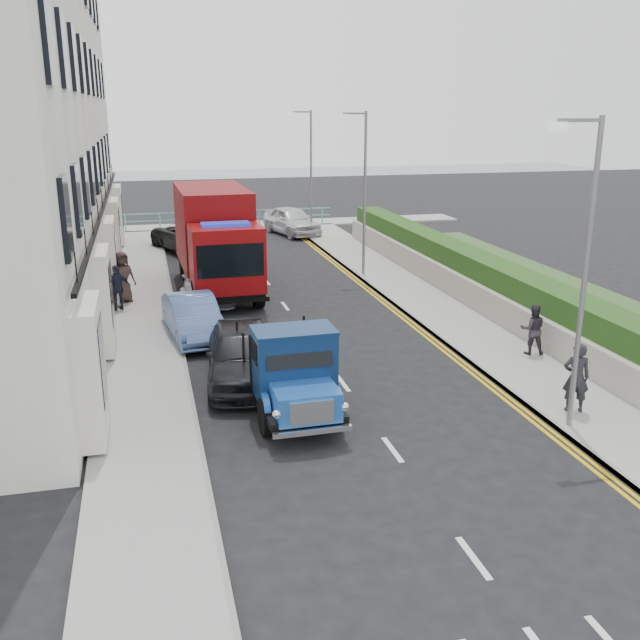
{
  "coord_description": "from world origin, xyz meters",
  "views": [
    {
      "loc": [
        -4.91,
        -15.24,
        7.16
      ],
      "look_at": [
        -0.29,
        3.41,
        1.4
      ],
      "focal_mm": 40.0,
      "sensor_mm": 36.0,
      "label": 1
    }
  ],
  "objects": [
    {
      "name": "parked_car_rear",
      "position": [
        -2.6,
        12.0,
        0.73
      ],
      "size": [
        2.62,
        5.24,
        1.46
      ],
      "primitive_type": "imported",
      "rotation": [
        0.0,
        0.0,
        -0.12
      ],
      "color": "#BBBBC0",
      "rests_on": "ground"
    },
    {
      "name": "seafront_car_right",
      "position": [
        3.45,
        25.34,
        0.8
      ],
      "size": [
        3.05,
        5.05,
        1.61
      ],
      "primitive_type": "imported",
      "rotation": [
        0.0,
        0.0,
        0.26
      ],
      "color": "silver",
      "rests_on": "ground"
    },
    {
      "name": "pavement_east",
      "position": [
        5.3,
        9.0,
        0.06
      ],
      "size": [
        2.6,
        38.0,
        0.12
      ],
      "primitive_type": "cube",
      "color": "gray",
      "rests_on": "ground"
    },
    {
      "name": "parked_car_mid",
      "position": [
        -3.6,
        7.0,
        0.69
      ],
      "size": [
        1.91,
        4.3,
        1.37
      ],
      "primitive_type": "imported",
      "rotation": [
        0.0,
        0.0,
        0.11
      ],
      "color": "#4C68A4",
      "rests_on": "ground"
    },
    {
      "name": "pavement_west",
      "position": [
        -5.2,
        9.0,
        0.06
      ],
      "size": [
        2.4,
        38.0,
        0.12
      ],
      "primitive_type": "cube",
      "color": "gray",
      "rests_on": "ground"
    },
    {
      "name": "garden_east",
      "position": [
        7.21,
        9.0,
        0.9
      ],
      "size": [
        1.45,
        28.0,
        1.75
      ],
      "color": "#B2AD9E",
      "rests_on": "ground"
    },
    {
      "name": "parked_car_front",
      "position": [
        -2.6,
        2.8,
        0.79
      ],
      "size": [
        2.37,
        4.83,
        1.59
      ],
      "primitive_type": "imported",
      "rotation": [
        0.0,
        0.0,
        -0.11
      ],
      "color": "black",
      "rests_on": "ground"
    },
    {
      "name": "lamp_near",
      "position": [
        4.18,
        -2.0,
        4.0
      ],
      "size": [
        1.23,
        0.18,
        7.0
      ],
      "color": "slate",
      "rests_on": "ground"
    },
    {
      "name": "pedestrian_east_near",
      "position": [
        4.83,
        -1.33,
        0.98
      ],
      "size": [
        0.73,
        0.6,
        1.72
      ],
      "primitive_type": "imported",
      "rotation": [
        0.0,
        0.0,
        2.8
      ],
      "color": "black",
      "rests_on": "pavement_east"
    },
    {
      "name": "sea_plane",
      "position": [
        0.0,
        60.0,
        0.0
      ],
      "size": [
        120.0,
        120.0,
        0.0
      ],
      "primitive_type": "plane",
      "color": "#4B5A67",
      "rests_on": "ground"
    },
    {
      "name": "ground",
      "position": [
        0.0,
        0.0,
        0.0
      ],
      "size": [
        120.0,
        120.0,
        0.0
      ],
      "primitive_type": "plane",
      "color": "black",
      "rests_on": "ground"
    },
    {
      "name": "red_lorry",
      "position": [
        -2.18,
        13.18,
        2.16
      ],
      "size": [
        2.79,
        7.8,
        4.06
      ],
      "rotation": [
        0.0,
        0.0,
        0.02
      ],
      "color": "black",
      "rests_on": "ground"
    },
    {
      "name": "lamp_mid",
      "position": [
        4.18,
        14.0,
        4.0
      ],
      "size": [
        1.23,
        0.18,
        7.0
      ],
      "color": "slate",
      "rests_on": "ground"
    },
    {
      "name": "lamp_far",
      "position": [
        4.18,
        24.0,
        4.0
      ],
      "size": [
        1.23,
        0.18,
        7.0
      ],
      "color": "slate",
      "rests_on": "ground"
    },
    {
      "name": "seafront_railing",
      "position": [
        0.0,
        28.2,
        0.58
      ],
      "size": [
        13.0,
        0.08,
        1.11
      ],
      "color": "#59B2A5",
      "rests_on": "ground"
    },
    {
      "name": "pedestrian_west_near",
      "position": [
        -6.0,
        10.54,
        0.94
      ],
      "size": [
        1.04,
        0.71,
        1.65
      ],
      "primitive_type": "imported",
      "rotation": [
        0.0,
        0.0,
        3.49
      ],
      "color": "#1C2033",
      "rests_on": "pavement_west"
    },
    {
      "name": "pedestrian_west_far",
      "position": [
        -5.83,
        11.68,
        1.07
      ],
      "size": [
        1.1,
        0.96,
        1.91
      ],
      "primitive_type": "imported",
      "rotation": [
        0.0,
        0.0,
        0.46
      ],
      "color": "#3D2F2B",
      "rests_on": "pavement_west"
    },
    {
      "name": "seafront_car_left",
      "position": [
        -2.64,
        21.62,
        0.81
      ],
      "size": [
        4.55,
        6.43,
        1.63
      ],
      "primitive_type": "imported",
      "rotation": [
        0.0,
        0.0,
        3.49
      ],
      "color": "black",
      "rests_on": "ground"
    },
    {
      "name": "promenade",
      "position": [
        0.0,
        29.0,
        0.06
      ],
      "size": [
        30.0,
        2.5,
        0.12
      ],
      "primitive_type": "cube",
      "color": "gray",
      "rests_on": "ground"
    },
    {
      "name": "bedford_lorry",
      "position": [
        -1.74,
        0.2,
        1.03
      ],
      "size": [
        1.97,
        4.77,
        2.23
      ],
      "rotation": [
        0.0,
        0.0,
        0.02
      ],
      "color": "black",
      "rests_on": "ground"
    },
    {
      "name": "terrace_west",
      "position": [
        -9.47,
        13.0,
        7.17
      ],
      "size": [
        6.31,
        30.2,
        14.25
      ],
      "color": "white",
      "rests_on": "ground"
    },
    {
      "name": "pedestrian_east_far",
      "position": [
        5.99,
        2.67,
        0.88
      ],
      "size": [
        0.89,
        0.79,
        1.52
      ],
      "primitive_type": "imported",
      "rotation": [
        0.0,
        0.0,
        2.81
      ],
      "color": "#2E2932",
      "rests_on": "pavement_east"
    }
  ]
}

